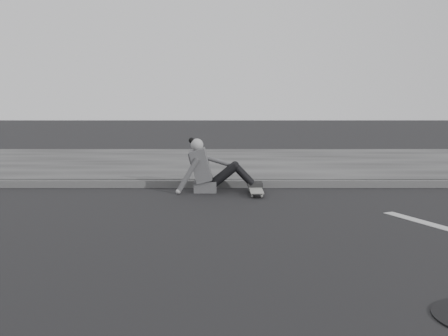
% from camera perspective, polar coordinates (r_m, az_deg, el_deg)
% --- Properties ---
extents(ground, '(80.00, 80.00, 0.00)m').
position_cam_1_polar(ground, '(5.99, -3.81, -6.25)').
color(ground, black).
rests_on(ground, ground).
extents(curb, '(24.00, 0.16, 0.12)m').
position_cam_1_polar(curb, '(8.50, -2.68, -1.81)').
color(curb, '#4D4D4D').
rests_on(curb, ground).
extents(sidewalk, '(24.00, 6.00, 0.12)m').
position_cam_1_polar(sidewalk, '(11.49, -2.00, 0.56)').
color(sidewalk, '#383838').
rests_on(sidewalk, ground).
extents(skateboard, '(0.20, 0.78, 0.09)m').
position_cam_1_polar(skateboard, '(7.83, 3.66, -2.52)').
color(skateboard, '#A1A19C').
rests_on(skateboard, ground).
extents(seated_woman, '(1.38, 0.46, 0.88)m').
position_cam_1_polar(seated_woman, '(8.01, -1.68, -0.19)').
color(seated_woman, '#48484A').
rests_on(seated_woman, ground).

